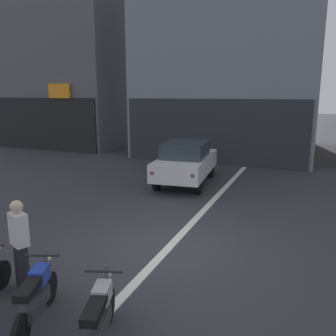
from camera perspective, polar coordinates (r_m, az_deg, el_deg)
The scene contains 8 objects.
ground_plane at distance 8.10m, azimuth 0.05°, elevation -13.01°, with size 120.00×120.00×0.00m, color #333338.
lane_centre_line at distance 13.53m, azimuth 9.77°, elevation -2.78°, with size 0.20×18.00×0.01m, color silver.
building_corner_left at distance 26.45m, azimuth -13.59°, elevation 16.78°, with size 8.05×9.42×11.51m.
building_mid_block at distance 22.51m, azimuth 11.43°, elevation 24.94°, with size 9.41×10.03×17.07m.
car_white_crossing_near at distance 13.43m, azimuth 2.99°, elevation 1.14°, with size 2.18×4.26×1.64m.
motorcycle_blue_row_left_mid at distance 5.91m, azimuth -20.82°, elevation -19.06°, with size 0.73×1.58×0.98m.
motorcycle_silver_row_centre at distance 5.23m, azimuth -11.21°, elevation -22.89°, with size 0.68×1.60×0.98m.
person_by_motorcycles at distance 6.70m, azimuth -23.14°, elevation -11.59°, with size 0.42×0.34×1.67m.
Camera 1 is at (2.79, -6.78, 3.44)m, focal length 37.08 mm.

